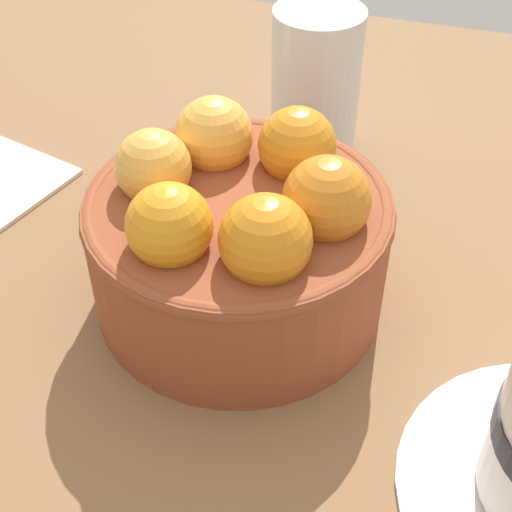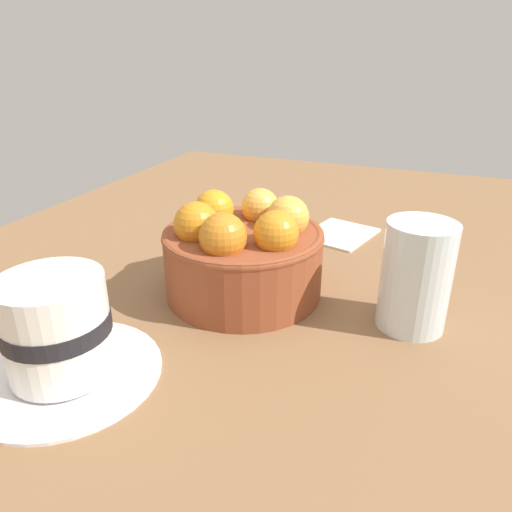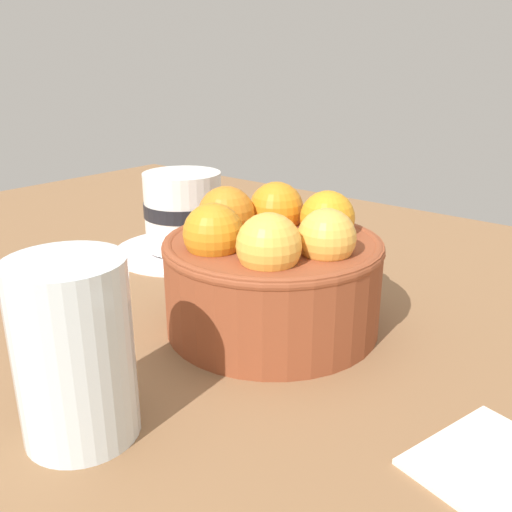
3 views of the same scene
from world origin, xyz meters
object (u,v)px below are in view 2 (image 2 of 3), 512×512
folded_napkin (340,233)px  terracotta_bowl (243,252)px  water_glass (416,274)px  coffee_cup (58,334)px

folded_napkin → terracotta_bowl: bearing=-15.9°
terracotta_bowl → water_glass: (-0.52, 17.13, 0.42)cm
water_glass → folded_napkin: bearing=-150.4°
coffee_cup → terracotta_bowl: bearing=156.6°
terracotta_bowl → folded_napkin: bearing=164.1°
coffee_cup → folded_napkin: 41.06cm
terracotta_bowl → water_glass: terracotta_bowl is taller
water_glass → folded_napkin: water_glass is taller
terracotta_bowl → water_glass: bearing=91.7°
coffee_cup → water_glass: 31.22cm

